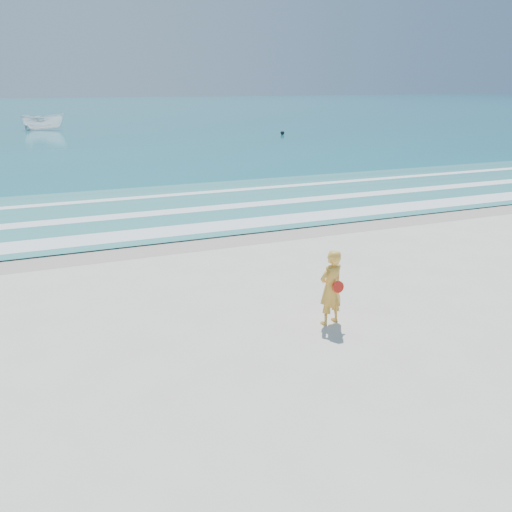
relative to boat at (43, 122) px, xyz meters
name	(u,v)px	position (x,y,z in m)	size (l,w,h in m)	color
ground	(317,371)	(5.38, -57.36, -0.98)	(400.00, 400.00, 0.00)	silver
wet_sand	(196,240)	(5.38, -48.36, -0.98)	(400.00, 2.40, 0.00)	#B2A893
ocean	(75,110)	(5.38, 47.64, -0.96)	(400.00, 190.00, 0.04)	#19727F
shallow	(167,208)	(5.38, -43.36, -0.94)	(400.00, 10.00, 0.01)	#59B7AD
foam_near	(187,229)	(5.38, -47.06, -0.93)	(400.00, 1.40, 0.01)	white
foam_mid	(170,212)	(5.38, -44.16, -0.93)	(400.00, 0.90, 0.01)	white
foam_far	(156,196)	(5.38, -40.86, -0.93)	(400.00, 0.60, 0.01)	white
boat	(43,122)	(0.00, 0.00, 0.00)	(1.83, 4.87, 1.88)	white
buoy	(282,133)	(23.54, -15.35, -0.73)	(0.42, 0.42, 0.42)	black
woman	(331,288)	(6.59, -55.66, -0.10)	(0.73, 0.58, 1.76)	gold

